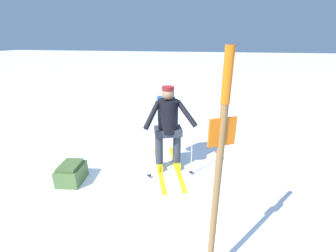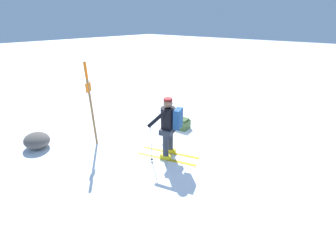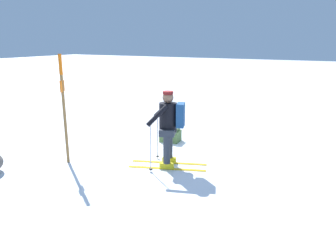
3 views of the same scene
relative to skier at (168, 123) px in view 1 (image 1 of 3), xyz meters
The scene contains 4 objects.
ground_plane 1.12m from the skier, 32.75° to the right, with size 80.00×80.00×0.00m, color white.
skier is the anchor object (origin of this frame).
dropped_backpack 1.94m from the skier, 63.76° to the right, with size 0.55×0.46×0.36m.
trail_marker 2.31m from the skier, 22.10° to the left, with size 0.13×0.22×2.37m.
Camera 1 is at (3.30, 1.07, 2.41)m, focal length 24.00 mm.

